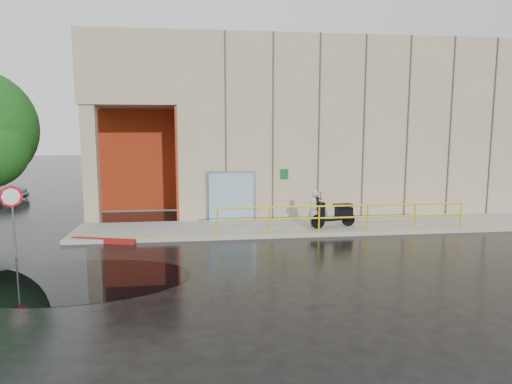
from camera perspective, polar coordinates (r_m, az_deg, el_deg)
ground at (r=13.87m, az=-2.11°, el=-8.96°), size 120.00×120.00×0.00m
sidewalk at (r=18.88m, az=8.84°, el=-4.26°), size 20.00×3.00×0.15m
building at (r=25.01m, az=7.34°, el=8.26°), size 20.00×10.17×8.00m
guardrail at (r=17.57m, az=10.88°, el=-3.21°), size 9.56×0.06×1.03m
person at (r=18.08m, az=7.25°, el=-2.12°), size 0.59×0.43×1.49m
scooter at (r=18.26m, az=9.76°, el=-1.73°), size 1.97×1.04×1.49m
stop_sign at (r=16.08m, az=-28.21°, el=-1.39°), size 0.60×0.40×2.29m
red_curb at (r=17.13m, az=-18.55°, el=-5.79°), size 2.35×0.88×0.18m
puddle at (r=13.33m, az=-21.52°, el=-10.22°), size 6.26×4.03×0.01m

